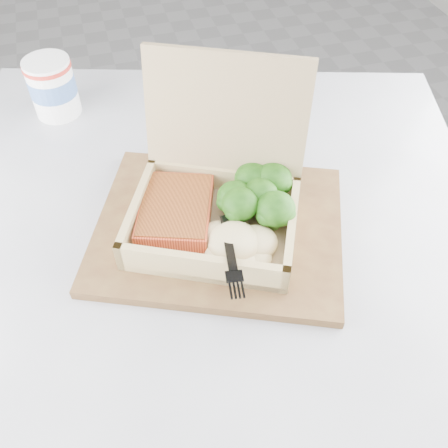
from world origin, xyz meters
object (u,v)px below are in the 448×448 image
object	(u,v)px
cafe_table	(204,305)
paper_cup	(52,86)
takeout_container	(217,189)
serving_tray	(219,228)

from	to	relation	value
cafe_table	paper_cup	world-z (taller)	paper_cup
cafe_table	paper_cup	distance (m)	0.45
takeout_container	cafe_table	bearing A→B (deg)	-134.26
cafe_table	serving_tray	distance (m)	0.20
serving_tray	takeout_container	size ratio (longest dim) A/B	1.18
cafe_table	serving_tray	size ratio (longest dim) A/B	3.07
takeout_container	serving_tray	bearing A→B (deg)	-76.22
serving_tray	paper_cup	size ratio (longest dim) A/B	3.36
cafe_table	serving_tray	bearing A→B (deg)	-18.81
cafe_table	takeout_container	xyz separation A→B (m)	(0.03, 0.01, 0.25)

